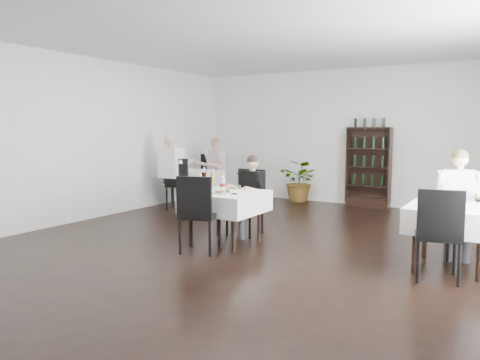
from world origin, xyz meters
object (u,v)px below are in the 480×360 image
object	(u,v)px
wine_shelf	(368,168)
potted_tree	(300,181)
main_table	(225,202)
diner_main	(250,189)

from	to	relation	value
wine_shelf	potted_tree	size ratio (longest dim) A/B	1.80
wine_shelf	main_table	distance (m)	4.41
wine_shelf	main_table	xyz separation A→B (m)	(-0.90, -4.31, -0.23)
main_table	potted_tree	size ratio (longest dim) A/B	1.06
main_table	diner_main	bearing A→B (deg)	83.18
main_table	diner_main	world-z (taller)	diner_main
wine_shelf	diner_main	size ratio (longest dim) A/B	1.37
diner_main	main_table	bearing A→B (deg)	-96.82
main_table	wine_shelf	bearing A→B (deg)	78.22
main_table	diner_main	xyz separation A→B (m)	(0.07, 0.59, 0.12)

